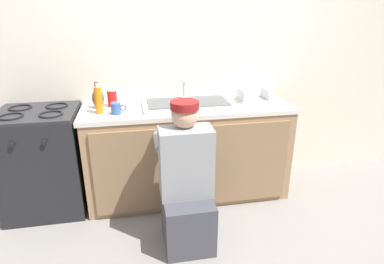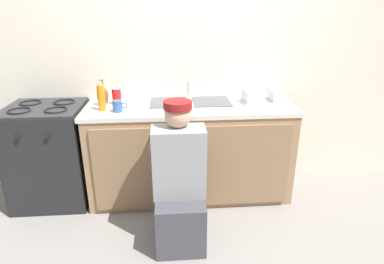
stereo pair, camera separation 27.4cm
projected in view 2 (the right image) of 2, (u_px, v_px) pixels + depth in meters
ground_plane at (193, 209)px, 2.90m from camera, size 12.00×12.00×0.00m
back_wall at (187, 59)px, 3.06m from camera, size 6.00×0.10×2.50m
counter_cabinet at (190, 153)px, 3.02m from camera, size 1.82×0.62×0.85m
countertop at (190, 108)px, 2.87m from camera, size 1.86×0.62×0.04m
sink_double_basin at (190, 103)px, 2.86m from camera, size 0.80×0.44×0.19m
stove_range at (51, 154)px, 2.92m from camera, size 0.65×0.62×0.92m
plumber_person at (179, 188)px, 2.37m from camera, size 0.42×0.61×1.10m
soda_cup_red at (117, 96)px, 2.88m from camera, size 0.08×0.08×0.15m
dish_rack_tray at (258, 100)px, 2.94m from camera, size 0.28×0.22×0.11m
soap_bottle_orange at (101, 97)px, 2.68m from camera, size 0.06×0.06×0.25m
coffee_mug at (118, 106)px, 2.67m from camera, size 0.13×0.08×0.09m
vase_decorative at (103, 95)px, 2.84m from camera, size 0.10×0.10×0.23m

